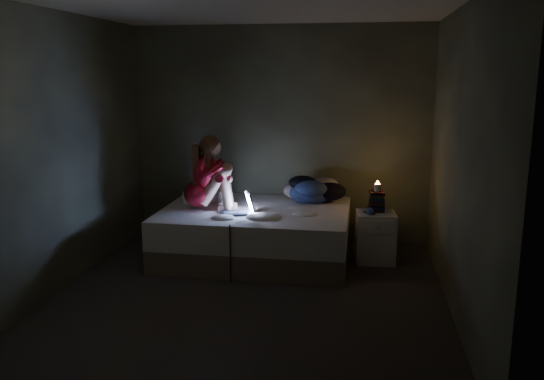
% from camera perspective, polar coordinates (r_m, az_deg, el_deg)
% --- Properties ---
extents(floor, '(3.60, 3.80, 0.02)m').
position_cam_1_polar(floor, '(5.22, -2.38, -10.99)').
color(floor, black).
rests_on(floor, ground).
extents(ceiling, '(3.60, 3.80, 0.02)m').
position_cam_1_polar(ceiling, '(4.84, -2.67, 18.88)').
color(ceiling, silver).
rests_on(ceiling, ground).
extents(wall_back, '(3.60, 0.02, 2.60)m').
position_cam_1_polar(wall_back, '(6.73, 0.85, 5.78)').
color(wall_back, '#31332B').
rests_on(wall_back, ground).
extents(wall_front, '(3.60, 0.02, 2.60)m').
position_cam_1_polar(wall_front, '(3.05, -9.93, -1.96)').
color(wall_front, '#31332B').
rests_on(wall_front, ground).
extents(wall_left, '(0.02, 3.80, 2.60)m').
position_cam_1_polar(wall_left, '(5.53, -21.25, 3.61)').
color(wall_left, '#31332B').
rests_on(wall_left, ground).
extents(wall_right, '(0.02, 3.80, 2.60)m').
position_cam_1_polar(wall_right, '(4.83, 19.02, 2.67)').
color(wall_right, '#31332B').
rests_on(wall_right, ground).
extents(bed, '(2.04, 1.53, 0.56)m').
position_cam_1_polar(bed, '(6.17, -1.68, -4.47)').
color(bed, beige).
rests_on(bed, ground).
extents(pillow, '(0.42, 0.30, 0.12)m').
position_cam_1_polar(pillow, '(6.53, -7.07, -0.54)').
color(pillow, silver).
rests_on(pillow, bed).
extents(woman, '(0.56, 0.41, 0.82)m').
position_cam_1_polar(woman, '(6.04, -7.62, 1.82)').
color(woman, maroon).
rests_on(woman, bed).
extents(laptop, '(0.41, 0.36, 0.24)m').
position_cam_1_polar(laptop, '(5.85, -3.68, -1.34)').
color(laptop, black).
rests_on(laptop, bed).
extents(clothes_pile, '(0.62, 0.54, 0.32)m').
position_cam_1_polar(clothes_pile, '(6.40, 4.06, 0.18)').
color(clothes_pile, navy).
rests_on(clothes_pile, bed).
extents(nightstand, '(0.44, 0.40, 0.55)m').
position_cam_1_polar(nightstand, '(6.13, 10.66, -4.82)').
color(nightstand, silver).
rests_on(nightstand, ground).
extents(book_stack, '(0.19, 0.25, 0.25)m').
position_cam_1_polar(book_stack, '(6.11, 10.82, -0.99)').
color(book_stack, black).
rests_on(book_stack, nightstand).
extents(candle, '(0.07, 0.07, 0.08)m').
position_cam_1_polar(candle, '(6.07, 10.88, 0.54)').
color(candle, beige).
rests_on(candle, book_stack).
extents(phone, '(0.12, 0.16, 0.01)m').
position_cam_1_polar(phone, '(6.02, 10.01, -2.33)').
color(phone, black).
rests_on(phone, nightstand).
extents(blue_orb, '(0.08, 0.08, 0.08)m').
position_cam_1_polar(blue_orb, '(5.94, 10.03, -2.18)').
color(blue_orb, navy).
rests_on(blue_orb, nightstand).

